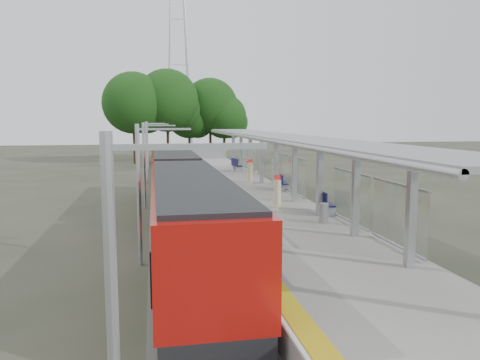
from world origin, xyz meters
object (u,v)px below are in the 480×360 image
(train, at_px, (180,192))
(bench_far, at_px, (236,165))
(bench_mid, at_px, (283,182))
(bench_near, at_px, (324,202))
(litter_bin, at_px, (324,213))
(info_pillar_near, at_px, (277,193))
(info_pillar_far, at_px, (250,173))

(train, xyz_separation_m, bench_far, (6.04, 18.05, -0.44))
(bench_mid, bearing_deg, bench_near, -82.72)
(train, height_order, litter_bin, train)
(litter_bin, bearing_deg, info_pillar_near, 104.95)
(info_pillar_far, xyz_separation_m, litter_bin, (0.45, -13.80, -0.30))
(train, xyz_separation_m, info_pillar_far, (5.70, 10.34, -0.31))
(info_pillar_near, bearing_deg, bench_mid, 51.82)
(bench_near, xyz_separation_m, info_pillar_near, (-1.80, 2.07, 0.14))
(train, distance_m, litter_bin, 7.08)
(bench_far, height_order, info_pillar_far, info_pillar_far)
(bench_near, height_order, bench_far, bench_far)
(bench_far, xyz_separation_m, info_pillar_near, (-0.95, -17.55, 0.13))
(bench_far, bearing_deg, bench_near, -96.62)
(bench_mid, bearing_deg, bench_far, 104.18)
(bench_far, height_order, info_pillar_near, info_pillar_near)
(litter_bin, bearing_deg, train, 150.67)
(bench_mid, height_order, litter_bin, bench_mid)
(info_pillar_near, distance_m, info_pillar_far, 9.86)
(info_pillar_far, bearing_deg, info_pillar_near, -96.72)
(train, bearing_deg, info_pillar_far, 61.16)
(bench_near, relative_size, info_pillar_near, 1.01)
(train, height_order, info_pillar_far, train)
(bench_far, relative_size, info_pillar_near, 1.03)
(bench_near, height_order, info_pillar_far, info_pillar_far)
(bench_near, relative_size, info_pillar_far, 1.00)
(bench_mid, height_order, info_pillar_near, info_pillar_near)
(info_pillar_far, bearing_deg, bench_far, 84.30)
(bench_near, bearing_deg, bench_mid, 94.05)
(bench_near, distance_m, litter_bin, 2.04)
(train, bearing_deg, bench_mid, 42.64)
(train, height_order, bench_mid, train)
(train, distance_m, info_pillar_near, 5.12)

